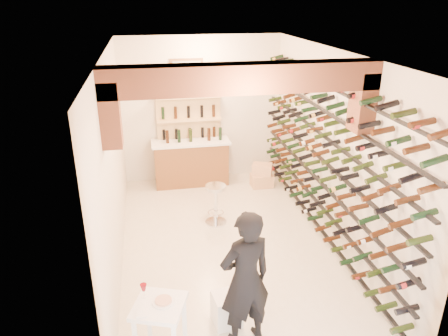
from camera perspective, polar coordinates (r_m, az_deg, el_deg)
name	(u,v)px	position (r m, az deg, el deg)	size (l,w,h in m)	color
ground	(227,245)	(7.37, 0.44, -10.28)	(6.00, 6.00, 0.00)	beige
room_shell	(231,122)	(6.19, 0.96, 6.21)	(3.52, 6.02, 3.21)	beige
wine_rack	(319,154)	(7.10, 12.71, 1.82)	(0.32, 5.70, 2.56)	black
back_counter	(191,161)	(9.43, -4.44, 0.90)	(1.70, 0.62, 1.29)	brown
back_shelving	(189,131)	(9.44, -4.72, 5.02)	(1.40, 0.31, 2.73)	#D8B379
tasting_table	(160,314)	(5.08, -8.68, -18.87)	(0.70, 0.70, 0.96)	white
white_stool	(227,309)	(5.75, 0.35, -18.47)	(0.34, 0.34, 0.43)	white
person	(245,280)	(5.11, 2.90, -14.77)	(0.65, 0.43, 1.78)	black
chrome_barstool	(216,201)	(7.80, -1.13, -4.53)	(0.40, 0.40, 0.77)	silver
crate_lower	(262,180)	(9.44, 5.09, -1.66)	(0.47, 0.33, 0.28)	tan
crate_upper	(262,169)	(9.34, 5.15, -0.18)	(0.42, 0.29, 0.25)	tan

